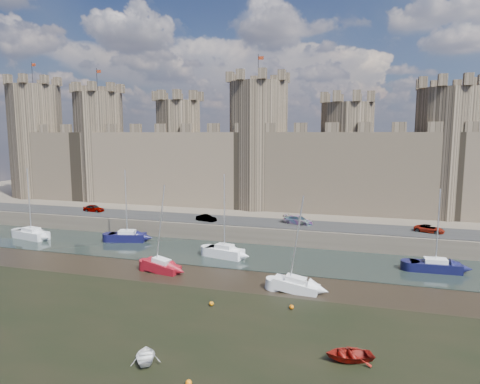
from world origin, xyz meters
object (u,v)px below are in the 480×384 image
Objects in this scene: sailboat_4 at (161,266)px; car_1 at (206,218)px; car_2 at (298,220)px; sailboat_3 at (435,266)px; car_0 at (94,208)px; car_3 at (429,229)px; sailboat_5 at (296,285)px; sailboat_2 at (225,251)px; sailboat_0 at (31,234)px; sailboat_1 at (127,236)px.

car_1 is at bearing 103.05° from sailboat_4.
sailboat_3 is (17.98, -10.41, -2.40)m from car_2.
car_3 is (54.77, -0.46, -0.10)m from car_0.
sailboat_5 is (39.50, -21.58, -2.42)m from car_0.
sailboat_2 reaches higher than car_0.
sailboat_0 reaches higher than car_1.
sailboat_3 is (42.60, -2.13, -0.08)m from sailboat_1.
sailboat_3 is (54.31, -10.49, -2.38)m from car_0.
car_2 is at bearing 4.45° from sailboat_1.
sailboat_2 reaches higher than sailboat_0.
sailboat_3 is at bearing -163.10° from car_3.
sailboat_4 is at bearing 177.76° from sailboat_5.
car_1 is at bearing 135.60° from sailboat_5.
car_2 is at bearing 69.48° from sailboat_2.
car_0 is 55.37m from sailboat_3.
sailboat_0 is 1.04× the size of sailboat_4.
sailboat_3 is 0.94× the size of sailboat_4.
car_2 is 18.45m from car_3.
sailboat_4 is at bearing -58.98° from sailboat_1.
sailboat_1 is (-24.62, -8.27, -2.32)m from car_2.
car_1 is 12.33m from sailboat_1.
car_2 is 0.46× the size of sailboat_3.
sailboat_0 is 0.99× the size of sailboat_2.
car_3 is at bearing -75.90° from car_2.
sailboat_3 is 18.51m from sailboat_5.
sailboat_1 is at bearing 179.64° from sailboat_2.
sailboat_3 is at bearing -104.81° from car_2.
sailboat_0 reaches higher than sailboat_3.
sailboat_5 is at bearing -114.00° from car_0.
car_0 is 14.57m from sailboat_1.
car_0 reaches higher than car_3.
sailboat_2 is 25.84m from sailboat_3.
sailboat_1 reaches higher than sailboat_3.
sailboat_2 is 1.09× the size of sailboat_5.
sailboat_2 is (-26.25, -11.70, -2.19)m from car_3.
sailboat_3 is (25.79, 1.66, -0.09)m from sailboat_2.
car_1 is 17.91m from sailboat_4.
car_2 is 20.91m from sailboat_3.
sailboat_3 is (57.77, 0.66, -0.07)m from sailboat_0.
sailboat_4 is 16.32m from sailboat_5.
sailboat_0 is at bearing -169.44° from sailboat_2.
car_3 is 26.17m from sailboat_5.
sailboat_3 reaches higher than car_0.
car_0 is at bearing 98.26° from car_1.
sailboat_3 is at bearing 40.64° from sailboat_5.
sailboat_3 is at bearing -96.28° from car_0.
car_3 is at bearing 36.38° from sailboat_2.
sailboat_0 reaches higher than car_0.
sailboat_3 is 32.43m from sailboat_4.
car_3 is 0.39× the size of sailboat_5.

